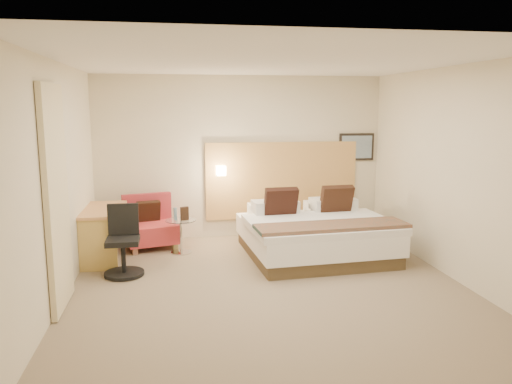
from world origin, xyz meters
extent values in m
cube|color=#7A6952|center=(0.00, 0.00, -0.01)|extent=(4.80, 5.00, 0.02)
cube|color=white|center=(0.00, 0.00, 2.71)|extent=(4.80, 5.00, 0.02)
cube|color=beige|center=(0.00, 2.51, 1.35)|extent=(4.80, 0.02, 2.70)
cube|color=beige|center=(0.00, -2.51, 1.35)|extent=(4.80, 0.02, 2.70)
cube|color=beige|center=(-2.41, 0.00, 1.35)|extent=(0.02, 5.00, 2.70)
cube|color=beige|center=(2.41, 0.00, 1.35)|extent=(0.02, 5.00, 2.70)
cube|color=#BB8849|center=(0.70, 2.47, 0.95)|extent=(2.60, 0.04, 1.30)
cube|color=black|center=(2.02, 2.48, 1.50)|extent=(0.62, 0.03, 0.47)
cube|color=gray|center=(2.02, 2.46, 1.50)|extent=(0.54, 0.01, 0.39)
cylinder|color=white|center=(-0.35, 2.42, 1.15)|extent=(0.02, 0.12, 0.02)
cube|color=#F6E4C0|center=(-0.35, 2.36, 1.15)|extent=(0.15, 0.15, 0.15)
cube|color=beige|center=(-2.36, -0.25, 1.22)|extent=(0.06, 0.90, 2.42)
cylinder|color=#79A1BB|center=(-1.11, 1.65, 0.60)|extent=(0.07, 0.07, 0.18)
cube|color=#311E14|center=(-0.98, 1.60, 0.61)|extent=(0.13, 0.08, 0.20)
cube|color=#493924|center=(0.93, 1.20, 0.09)|extent=(2.06, 2.06, 0.18)
cube|color=white|center=(0.93, 1.20, 0.33)|extent=(2.12, 2.12, 0.30)
cube|color=white|center=(0.95, 0.92, 0.53)|extent=(2.14, 1.57, 0.10)
cube|color=white|center=(0.40, 1.90, 0.57)|extent=(0.72, 0.43, 0.18)
cube|color=white|center=(1.35, 1.96, 0.57)|extent=(0.72, 0.43, 0.18)
cube|color=silver|center=(0.42, 1.64, 0.67)|extent=(0.72, 0.43, 0.18)
cube|color=white|center=(1.37, 1.71, 0.67)|extent=(0.72, 0.43, 0.18)
cube|color=black|center=(0.46, 1.44, 0.75)|extent=(0.51, 0.30, 0.51)
cube|color=black|center=(1.35, 1.51, 0.75)|extent=(0.51, 0.30, 0.51)
cube|color=#B34B24|center=(0.97, 0.52, 0.60)|extent=(2.12, 0.69, 0.05)
cube|color=#A96E4F|center=(-1.73, 1.65, 0.05)|extent=(0.09, 0.09, 0.10)
cube|color=#9A8548|center=(-1.13, 1.80, 0.05)|extent=(0.09, 0.09, 0.10)
cube|color=#9C7B49|center=(-1.86, 2.17, 0.05)|extent=(0.09, 0.09, 0.10)
cube|color=#A66E4E|center=(-1.26, 2.33, 0.05)|extent=(0.09, 0.09, 0.10)
cube|color=#B43033|center=(-1.49, 1.99, 0.24)|extent=(0.92, 0.85, 0.29)
cube|color=maroon|center=(-1.56, 2.26, 0.60)|extent=(0.78, 0.30, 0.44)
cube|color=black|center=(-1.54, 2.15, 0.53)|extent=(0.40, 0.27, 0.38)
cylinder|color=silver|center=(-1.04, 1.62, 0.01)|extent=(0.40, 0.40, 0.02)
cylinder|color=silver|center=(-1.04, 1.62, 0.26)|extent=(0.05, 0.05, 0.48)
cylinder|color=white|center=(-1.04, 1.62, 0.51)|extent=(0.59, 0.59, 0.01)
cube|color=tan|center=(-2.14, 1.50, 0.73)|extent=(0.57, 1.21, 0.04)
cube|color=tan|center=(-2.15, 0.94, 0.35)|extent=(0.50, 0.05, 0.71)
cube|color=#C17F4B|center=(-2.13, 2.06, 0.35)|extent=(0.50, 0.05, 0.71)
cube|color=#A36140|center=(-2.09, 1.50, 0.65)|extent=(0.47, 1.13, 0.10)
cylinder|color=black|center=(-1.79, 0.69, 0.03)|extent=(0.52, 0.52, 0.04)
cylinder|color=black|center=(-1.79, 0.69, 0.25)|extent=(0.06, 0.06, 0.40)
cube|color=black|center=(-1.79, 0.69, 0.47)|extent=(0.42, 0.42, 0.07)
cube|color=black|center=(-1.80, 0.88, 0.72)|extent=(0.40, 0.05, 0.42)
camera|label=1|loc=(-1.10, -5.77, 2.19)|focal=35.00mm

